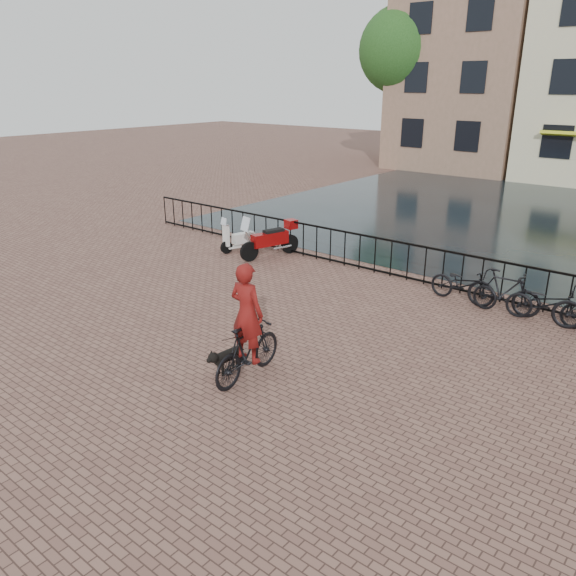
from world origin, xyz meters
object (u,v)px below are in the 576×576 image
Objects in this scene: scooter at (240,233)px; motorcycle at (270,235)px; dog at (228,359)px; cyclist at (247,329)px.

motorcycle is at bearing 19.07° from scooter.
dog is at bearing -39.48° from motorcycle.
cyclist is at bearing 14.88° from dog.
cyclist is 0.83m from dog.
cyclist is 1.28× the size of motorcycle.
motorcycle is at bearing -56.47° from cyclist.
scooter is at bearing -159.49° from motorcycle.
cyclist is at bearing -30.83° from scooter.
cyclist reaches higher than scooter.
motorcycle is at bearing 129.74° from dog.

